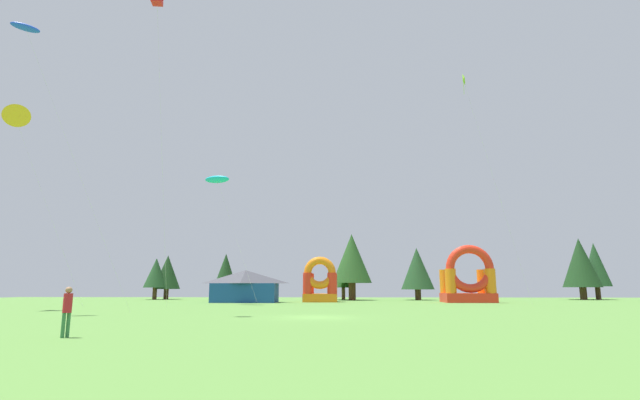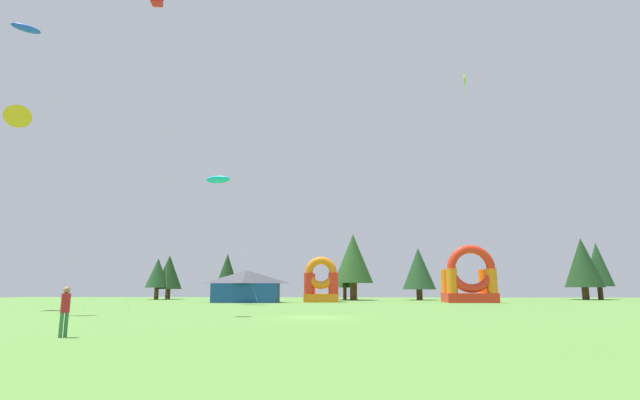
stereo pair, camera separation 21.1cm
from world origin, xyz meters
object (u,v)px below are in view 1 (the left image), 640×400
(kite_blue_parafoil, at_px, (26,28))
(person_midfield, at_px, (67,307))
(kite_lime_diamond, at_px, (464,84))
(inflatable_red_slide, at_px, (320,286))
(festival_tent, at_px, (245,286))
(inflatable_yellow_castle, at_px, (468,282))
(kite_cyan_parafoil, at_px, (217,179))
(kite_red_box, at_px, (157,0))
(kite_yellow_delta, at_px, (16,120))

(kite_blue_parafoil, xyz_separation_m, person_midfield, (13.46, -14.19, -19.95))
(kite_lime_diamond, bearing_deg, kite_blue_parafoil, -158.88)
(kite_blue_parafoil, bearing_deg, inflatable_red_slide, 54.91)
(festival_tent, bearing_deg, inflatable_yellow_castle, 1.90)
(kite_cyan_parafoil, xyz_separation_m, kite_lime_diamond, (26.44, -5.83, 8.27))
(kite_red_box, distance_m, inflatable_red_slide, 38.22)
(kite_red_box, height_order, kite_cyan_parafoil, kite_red_box)
(kite_cyan_parafoil, relative_size, kite_lime_diamond, 0.63)
(inflatable_yellow_castle, height_order, festival_tent, inflatable_yellow_castle)
(kite_blue_parafoil, relative_size, inflatable_red_slide, 3.81)
(kite_yellow_delta, bearing_deg, kite_red_box, -25.77)
(kite_cyan_parafoil, relative_size, inflatable_yellow_castle, 2.07)
(person_midfield, bearing_deg, inflatable_red_slide, -155.13)
(kite_red_box, distance_m, kite_yellow_delta, 17.88)
(kite_red_box, relative_size, inflatable_yellow_castle, 3.35)
(kite_cyan_parafoil, height_order, person_midfield, kite_cyan_parafoil)
(kite_blue_parafoil, height_order, kite_red_box, kite_red_box)
(kite_lime_diamond, bearing_deg, kite_yellow_delta, -169.97)
(kite_red_box, distance_m, person_midfield, 25.81)
(kite_yellow_delta, relative_size, festival_tent, 2.24)
(kite_yellow_delta, xyz_separation_m, inflatable_red_slide, (25.71, 23.02, -14.26))
(kite_cyan_parafoil, relative_size, person_midfield, 7.74)
(kite_blue_parafoil, relative_size, festival_tent, 2.75)
(festival_tent, bearing_deg, kite_red_box, -93.14)
(kite_yellow_delta, distance_m, festival_tent, 30.04)
(kite_yellow_delta, height_order, inflatable_yellow_castle, kite_yellow_delta)
(kite_yellow_delta, bearing_deg, inflatable_red_slide, 41.84)
(kite_blue_parafoil, bearing_deg, kite_lime_diamond, 21.12)
(kite_cyan_parafoil, height_order, kite_lime_diamond, kite_lime_diamond)
(kite_cyan_parafoil, distance_m, inflatable_red_slide, 19.04)
(kite_yellow_delta, xyz_separation_m, festival_tent, (16.53, 20.60, -14.30))
(kite_red_box, relative_size, kite_lime_diamond, 1.02)
(kite_yellow_delta, bearing_deg, kite_lime_diamond, 10.03)
(kite_lime_diamond, distance_m, inflatable_yellow_castle, 24.44)
(kite_blue_parafoil, bearing_deg, kite_yellow_delta, 125.61)
(kite_lime_diamond, bearing_deg, kite_red_box, -150.83)
(kite_red_box, bearing_deg, inflatable_yellow_castle, 44.76)
(kite_cyan_parafoil, xyz_separation_m, festival_tent, (2.01, 7.53, -11.82))
(kite_red_box, distance_m, kite_lime_diamond, 29.75)
(kite_yellow_delta, relative_size, kite_lime_diamond, 0.77)
(person_midfield, relative_size, festival_tent, 0.24)
(person_midfield, bearing_deg, festival_tent, -143.13)
(person_midfield, relative_size, inflatable_red_slide, 0.33)
(kite_lime_diamond, bearing_deg, inflatable_yellow_castle, 77.98)
(kite_lime_diamond, xyz_separation_m, festival_tent, (-24.44, 13.35, -20.09))
(kite_red_box, relative_size, kite_yellow_delta, 1.33)
(kite_lime_diamond, xyz_separation_m, inflatable_yellow_castle, (3.04, 14.26, -19.61))
(kite_red_box, height_order, kite_yellow_delta, kite_red_box)
(inflatable_yellow_castle, xyz_separation_m, festival_tent, (-27.47, -0.91, -0.48))
(kite_red_box, height_order, festival_tent, kite_red_box)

